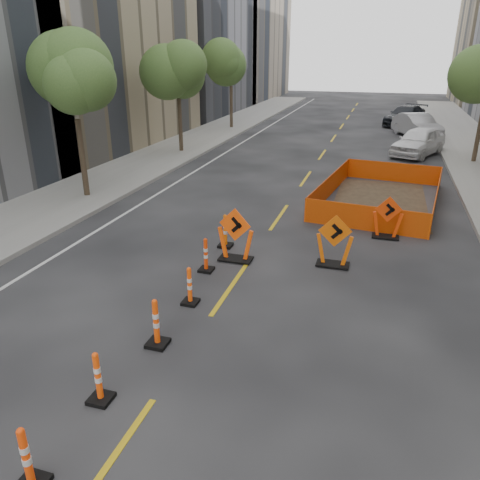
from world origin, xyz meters
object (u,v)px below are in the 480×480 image
(channelizer_2, at_px, (98,377))
(channelizer_6, at_px, (225,231))
(chevron_sign_left, at_px, (236,235))
(parked_car_near, at_px, (418,142))
(parked_car_far, at_px, (405,116))
(channelizer_3, at_px, (156,323))
(parked_car_mid, at_px, (417,126))
(channelizer_5, at_px, (206,255))
(channelizer_4, at_px, (190,286))
(chevron_sign_right, at_px, (388,217))
(chevron_sign_center, at_px, (335,241))
(channelizer_1, at_px, (26,458))

(channelizer_2, distance_m, channelizer_6, 7.44)
(chevron_sign_left, relative_size, parked_car_near, 0.34)
(channelizer_2, bearing_deg, parked_car_far, 80.89)
(channelizer_3, xyz_separation_m, parked_car_mid, (6.35, 29.07, 0.27))
(channelizer_5, distance_m, parked_car_mid, 26.21)
(channelizer_3, bearing_deg, channelizer_4, 90.58)
(parked_car_far, bearing_deg, chevron_sign_right, -71.76)
(parked_car_far, bearing_deg, parked_car_near, -67.24)
(chevron_sign_left, bearing_deg, parked_car_mid, 83.73)
(parked_car_near, bearing_deg, parked_car_far, 115.04)
(channelizer_4, distance_m, chevron_sign_left, 2.84)
(chevron_sign_center, height_order, parked_car_near, parked_car_near)
(channelizer_1, distance_m, channelizer_5, 7.44)
(parked_car_near, distance_m, parked_car_far, 12.54)
(channelizer_2, distance_m, channelizer_3, 1.87)
(chevron_sign_center, bearing_deg, channelizer_3, -131.49)
(channelizer_2, xyz_separation_m, channelizer_3, (0.21, 1.86, 0.04))
(chevron_sign_right, bearing_deg, channelizer_1, -122.78)
(channelizer_3, bearing_deg, parked_car_far, 80.75)
(channelizer_2, xyz_separation_m, parked_car_mid, (6.56, 30.93, 0.31))
(parked_car_near, distance_m, parked_car_mid, 6.66)
(channelizer_1, relative_size, chevron_sign_center, 0.68)
(chevron_sign_right, xyz_separation_m, parked_car_mid, (1.78, 21.19, 0.10))
(chevron_sign_left, xyz_separation_m, chevron_sign_center, (2.84, 0.47, -0.04))
(chevron_sign_center, bearing_deg, parked_car_far, 74.94)
(channelizer_2, height_order, chevron_sign_center, chevron_sign_center)
(channelizer_3, bearing_deg, channelizer_1, -92.62)
(parked_car_near, relative_size, parked_car_mid, 0.96)
(channelizer_4, distance_m, channelizer_5, 1.88)
(channelizer_3, distance_m, chevron_sign_left, 4.68)
(parked_car_far, bearing_deg, parked_car_mid, -62.94)
(channelizer_5, distance_m, chevron_sign_left, 1.16)
(channelizer_1, distance_m, channelizer_3, 3.72)
(channelizer_5, height_order, parked_car_near, parked_car_near)
(chevron_sign_right, bearing_deg, chevron_sign_left, -153.68)
(channelizer_4, distance_m, chevron_sign_right, 7.57)
(chevron_sign_center, bearing_deg, parked_car_mid, 72.17)
(chevron_sign_left, relative_size, parked_car_mid, 0.33)
(parked_car_mid, bearing_deg, channelizer_4, -126.42)
(channelizer_2, relative_size, channelizer_5, 1.02)
(parked_car_near, bearing_deg, channelizer_2, -81.82)
(channelizer_6, bearing_deg, chevron_sign_right, 25.09)
(channelizer_6, height_order, parked_car_near, parked_car_near)
(channelizer_5, distance_m, chevron_sign_center, 3.72)
(chevron_sign_left, relative_size, chevron_sign_center, 1.05)
(channelizer_2, bearing_deg, channelizer_4, 87.05)
(channelizer_4, xyz_separation_m, channelizer_5, (-0.28, 1.86, 0.01))
(parked_car_near, height_order, parked_car_mid, parked_car_mid)
(channelizer_1, distance_m, chevron_sign_right, 12.53)
(channelizer_6, bearing_deg, parked_car_mid, 74.08)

